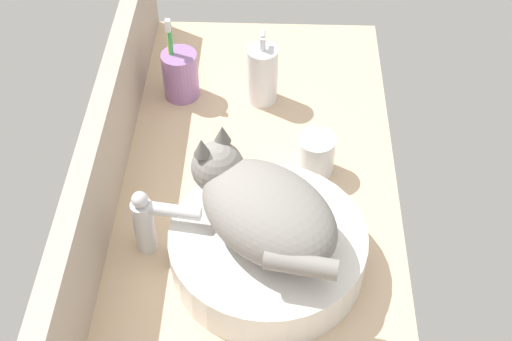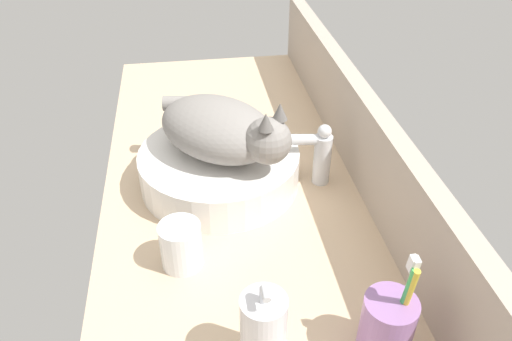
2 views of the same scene
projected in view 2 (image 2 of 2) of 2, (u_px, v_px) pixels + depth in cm
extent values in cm
cube|color=#D1B28E|center=(240.00, 196.00, 103.93)|extent=(135.13, 55.16, 4.00)
cube|color=#AD9E8E|center=(365.00, 141.00, 100.56)|extent=(135.13, 3.60, 18.35)
cylinder|color=white|center=(220.00, 167.00, 102.39)|extent=(32.60, 32.60, 7.55)
ellipsoid|color=gray|center=(218.00, 128.00, 96.99)|extent=(29.61, 29.78, 11.00)
sphere|color=gray|center=(268.00, 141.00, 90.51)|extent=(8.80, 8.80, 8.80)
cone|color=#635F5B|center=(280.00, 111.00, 88.35)|extent=(2.80, 2.80, 3.20)
cone|color=#635F5B|center=(266.00, 121.00, 85.44)|extent=(2.80, 2.80, 3.20)
cylinder|color=gray|center=(190.00, 104.00, 104.25)|extent=(5.01, 11.38, 3.20)
cylinder|color=silver|center=(322.00, 160.00, 101.55)|extent=(3.60, 3.60, 11.00)
cylinder|color=silver|center=(299.00, 140.00, 98.66)|extent=(3.58, 10.21, 2.20)
sphere|color=silver|center=(325.00, 132.00, 97.66)|extent=(2.80, 2.80, 2.80)
cylinder|color=silver|center=(263.00, 332.00, 66.74)|extent=(6.33, 6.33, 12.72)
cylinder|color=silver|center=(264.00, 294.00, 62.22)|extent=(1.20, 1.20, 2.80)
cylinder|color=silver|center=(266.00, 293.00, 60.44)|extent=(2.20, 1.00, 1.00)
cylinder|color=#996BA8|center=(386.00, 327.00, 68.74)|extent=(7.42, 7.42, 10.44)
cylinder|color=green|center=(401.00, 308.00, 66.82)|extent=(2.84, 0.96, 16.99)
cube|color=white|center=(412.00, 264.00, 61.87)|extent=(1.47, 0.81, 2.52)
cylinder|color=yellow|center=(403.00, 309.00, 66.68)|extent=(2.91, 1.09, 17.00)
cube|color=white|center=(415.00, 265.00, 61.73)|extent=(1.48, 0.83, 2.53)
cylinder|color=white|center=(181.00, 245.00, 83.37)|extent=(7.11, 7.11, 8.32)
cylinder|color=silver|center=(182.00, 253.00, 84.40)|extent=(6.26, 6.26, 4.77)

